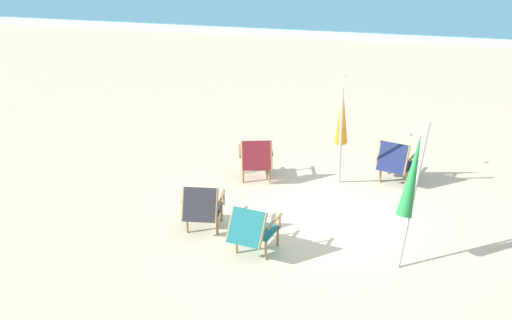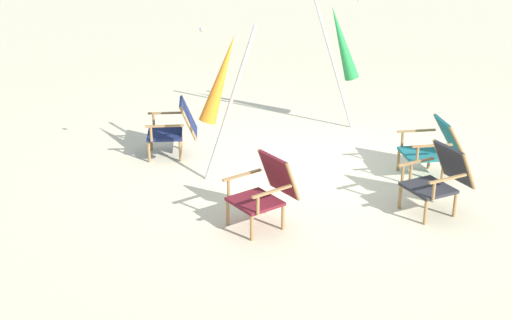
# 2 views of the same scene
# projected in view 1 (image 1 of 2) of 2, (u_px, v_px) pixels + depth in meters

# --- Properties ---
(ground_plane) EXTENTS (80.00, 80.00, 0.00)m
(ground_plane) POSITION_uv_depth(u_px,v_px,m) (326.00, 219.00, 11.39)
(ground_plane) COLOR beige
(surf_band) EXTENTS (80.00, 1.10, 0.06)m
(surf_band) POSITION_uv_depth(u_px,v_px,m) (373.00, 36.00, 23.31)
(surf_band) COLOR white
(surf_band) RESTS_ON ground
(beach_chair_mid_center) EXTENTS (0.73, 0.87, 0.78)m
(beach_chair_mid_center) POSITION_uv_depth(u_px,v_px,m) (252.00, 229.00, 10.19)
(beach_chair_mid_center) COLOR #196066
(beach_chair_mid_center) RESTS_ON ground
(beach_chair_back_right) EXTENTS (0.65, 0.78, 0.80)m
(beach_chair_back_right) POSITION_uv_depth(u_px,v_px,m) (202.00, 207.00, 10.84)
(beach_chair_back_right) COLOR #28282D
(beach_chair_back_right) RESTS_ON ground
(beach_chair_front_left) EXTENTS (0.73, 0.81, 0.81)m
(beach_chair_front_left) POSITION_uv_depth(u_px,v_px,m) (256.00, 159.00, 12.60)
(beach_chair_front_left) COLOR maroon
(beach_chair_front_left) RESTS_ON ground
(beach_chair_far_center) EXTENTS (0.75, 0.84, 0.81)m
(beach_chair_far_center) POSITION_uv_depth(u_px,v_px,m) (395.00, 161.00, 12.50)
(beach_chair_far_center) COLOR #19234C
(beach_chair_far_center) RESTS_ON ground
(umbrella_furled_green) EXTENTS (0.43, 0.72, 2.04)m
(umbrella_furled_green) POSITION_uv_depth(u_px,v_px,m) (412.00, 176.00, 9.68)
(umbrella_furled_green) COLOR #B7B2A8
(umbrella_furled_green) RESTS_ON ground
(umbrella_furled_orange) EXTENTS (0.26, 0.81, 2.01)m
(umbrella_furled_orange) POSITION_uv_depth(u_px,v_px,m) (342.00, 117.00, 12.00)
(umbrella_furled_orange) COLOR #B7B2A8
(umbrella_furled_orange) RESTS_ON ground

